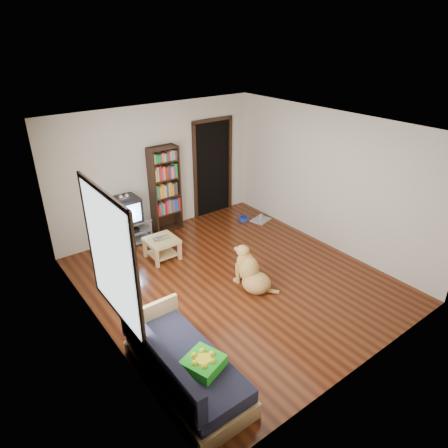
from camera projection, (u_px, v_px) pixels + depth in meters
ground at (234, 279)px, 6.85m from camera, size 5.00×5.00×0.00m
ceiling at (236, 128)px, 5.69m from camera, size 5.00×5.00×0.00m
wall_back at (158, 170)px, 8.05m from camera, size 4.50×0.00×4.50m
wall_front at (373, 284)px, 4.48m from camera, size 4.50×0.00×4.50m
wall_left at (96, 255)px, 5.05m from camera, size 0.00×5.00×5.00m
wall_right at (328, 181)px, 7.48m from camera, size 0.00×5.00×5.00m
green_cushion at (203, 363)px, 4.50m from camera, size 0.51×0.51×0.13m
laptop at (162, 239)px, 7.28m from camera, size 0.33×0.23×0.02m
dog_bowl at (243, 219)px, 8.92m from camera, size 0.22×0.22×0.08m
grey_rag at (261, 220)px, 8.91m from camera, size 0.47×0.41×0.03m
window at (111, 257)px, 4.62m from camera, size 0.03×1.46×1.70m
doorway at (213, 166)px, 8.85m from camera, size 1.03×0.05×2.19m
tv_stand at (127, 232)px, 7.85m from camera, size 0.90×0.45×0.50m
crt_tv at (124, 209)px, 7.65m from camera, size 0.55×0.52×0.58m
bookshelf at (165, 185)px, 8.10m from camera, size 0.60×0.30×1.80m
sofa at (182, 368)px, 4.73m from camera, size 0.80×1.80×0.80m
coffee_table at (162, 245)px, 7.36m from camera, size 0.55×0.55×0.40m
dog at (251, 273)px, 6.54m from camera, size 0.50×0.86×0.73m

